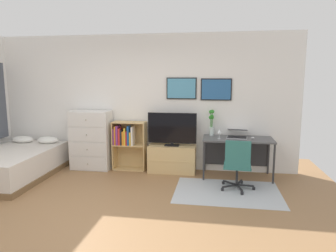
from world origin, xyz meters
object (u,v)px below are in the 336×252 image
object	(u,v)px
dresser	(91,140)
bamboo_vase	(211,122)
tv_stand	(172,159)
laptop	(237,134)
wine_glass	(219,132)
television	(172,129)
bed	(14,164)
bookshelf	(127,141)
desk	(237,144)
office_chair	(237,164)
computer_mouse	(253,138)

from	to	relation	value
dresser	bamboo_vase	size ratio (longest dim) A/B	2.38
dresser	tv_stand	distance (m)	1.69
laptop	wine_glass	distance (m)	0.40
bamboo_vase	wine_glass	distance (m)	0.38
dresser	laptop	world-z (taller)	dresser
bamboo_vase	television	bearing A→B (deg)	-169.72
bed	television	distance (m)	3.01
bookshelf	television	xyz separation A→B (m)	(0.92, -0.07, 0.28)
television	bamboo_vase	distance (m)	0.78
bookshelf	desk	world-z (taller)	bookshelf
bookshelf	office_chair	world-z (taller)	bookshelf
office_chair	laptop	size ratio (longest dim) A/B	1.95
bookshelf	tv_stand	world-z (taller)	bookshelf
desk	computer_mouse	bearing A→B (deg)	-14.91
bed	computer_mouse	xyz separation A→B (m)	(4.36, 0.70, 0.49)
bookshelf	laptop	xyz separation A→B (m)	(2.16, -0.04, 0.22)
office_chair	bamboo_vase	bearing A→B (deg)	118.90
tv_stand	bamboo_vase	xyz separation A→B (m)	(0.75, 0.11, 0.73)
bed	computer_mouse	bearing A→B (deg)	7.53
bookshelf	bamboo_vase	xyz separation A→B (m)	(1.68, 0.07, 0.42)
computer_mouse	laptop	bearing A→B (deg)	158.73
bed	dresser	size ratio (longest dim) A/B	1.71
bed	desk	size ratio (longest dim) A/B	1.60
bed	wine_glass	bearing A→B (deg)	7.40
laptop	computer_mouse	size ratio (longest dim) A/B	4.25
dresser	laptop	distance (m)	2.91
dresser	wine_glass	bearing A→B (deg)	-4.35
computer_mouse	desk	bearing A→B (deg)	165.09
dresser	wine_glass	xyz separation A→B (m)	(2.56, -0.19, 0.28)
bamboo_vase	tv_stand	bearing A→B (deg)	-171.38
office_chair	wine_glass	distance (m)	0.81
dresser	tv_stand	xyz separation A→B (m)	(1.66, 0.02, -0.33)
dresser	tv_stand	bearing A→B (deg)	0.52
bed	office_chair	world-z (taller)	office_chair
dresser	bed	bearing A→B (deg)	-146.53
tv_stand	wine_glass	xyz separation A→B (m)	(0.90, -0.21, 0.61)
laptop	bamboo_vase	size ratio (longest dim) A/B	0.88
bookshelf	desk	xyz separation A→B (m)	(2.17, -0.08, 0.03)
television	bookshelf	bearing A→B (deg)	175.67
dresser	office_chair	size ratio (longest dim) A/B	1.38
television	desk	distance (m)	1.27
bookshelf	computer_mouse	distance (m)	2.45
office_chair	bamboo_vase	xyz separation A→B (m)	(-0.45, 0.95, 0.54)
desk	office_chair	size ratio (longest dim) A/B	1.48
office_chair	bamboo_vase	distance (m)	1.18
tv_stand	computer_mouse	world-z (taller)	computer_mouse
bed	bamboo_vase	distance (m)	3.79
computer_mouse	bamboo_vase	distance (m)	0.83
office_chair	laptop	bearing A→B (deg)	90.94
office_chair	computer_mouse	distance (m)	0.85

